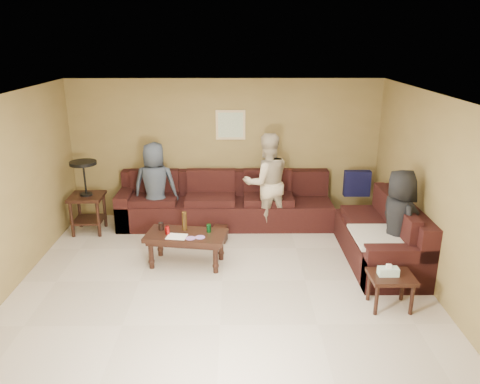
% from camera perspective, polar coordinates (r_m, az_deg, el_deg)
% --- Properties ---
extents(room, '(5.60, 5.50, 2.50)m').
position_cam_1_polar(room, '(5.89, -2.35, 3.47)').
color(room, beige).
rests_on(room, ground).
extents(sectional_sofa, '(4.65, 2.90, 0.97)m').
position_cam_1_polar(sectional_sofa, '(7.78, 4.11, -3.13)').
color(sectional_sofa, black).
rests_on(sectional_sofa, ground).
extents(coffee_table, '(1.22, 0.74, 0.76)m').
position_cam_1_polar(coffee_table, '(6.84, -6.59, -5.62)').
color(coffee_table, black).
rests_on(coffee_table, ground).
extents(end_table_left, '(0.56, 0.56, 1.24)m').
position_cam_1_polar(end_table_left, '(8.23, -18.20, -0.42)').
color(end_table_left, black).
rests_on(end_table_left, ground).
extents(side_table_right, '(0.53, 0.44, 0.58)m').
position_cam_1_polar(side_table_right, '(6.05, 17.89, -10.09)').
color(side_table_right, black).
rests_on(side_table_right, ground).
extents(waste_bin, '(0.25, 0.25, 0.26)m').
position_cam_1_polar(waste_bin, '(7.64, -2.45, -5.11)').
color(waste_bin, black).
rests_on(waste_bin, ground).
extents(wall_art, '(0.52, 0.04, 0.52)m').
position_cam_1_polar(wall_art, '(8.30, -1.16, 8.18)').
color(wall_art, '#CEB280').
rests_on(wall_art, ground).
extents(person_left, '(0.75, 0.49, 1.52)m').
position_cam_1_polar(person_left, '(8.05, -10.29, 0.66)').
color(person_left, '#303743').
rests_on(person_left, ground).
extents(person_middle, '(0.95, 0.82, 1.69)m').
position_cam_1_polar(person_middle, '(7.88, 3.26, 1.15)').
color(person_middle, '#BFAD8E').
rests_on(person_middle, ground).
extents(person_right, '(0.61, 0.81, 1.50)m').
position_cam_1_polar(person_right, '(6.79, 18.69, -3.55)').
color(person_right, black).
rests_on(person_right, ground).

